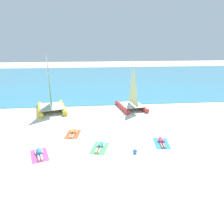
% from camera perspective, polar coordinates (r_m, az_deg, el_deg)
% --- Properties ---
extents(ground_plane, '(120.00, 120.00, 0.00)m').
position_cam_1_polar(ground_plane, '(24.57, -1.24, 1.12)').
color(ground_plane, silver).
extents(ocean_water, '(120.00, 40.00, 0.05)m').
position_cam_1_polar(ocean_water, '(44.99, -3.54, 9.24)').
color(ocean_water, teal).
rests_on(ocean_water, ground).
extents(sailboat_yellow, '(4.04, 5.30, 6.17)m').
position_cam_1_polar(sailboat_yellow, '(24.17, -16.39, 2.32)').
color(sailboat_yellow, yellow).
rests_on(sailboat_yellow, ground).
extents(sailboat_red, '(3.34, 4.61, 5.52)m').
position_cam_1_polar(sailboat_red, '(24.16, 5.42, 2.77)').
color(sailboat_red, '#CC3838').
rests_on(sailboat_red, ground).
extents(towel_leftmost, '(1.63, 2.15, 0.01)m').
position_cam_1_polar(towel_leftmost, '(15.46, -19.30, -11.17)').
color(towel_leftmost, '#D84C99').
rests_on(towel_leftmost, ground).
extents(sunbather_leftmost, '(0.85, 1.54, 0.30)m').
position_cam_1_polar(sunbather_leftmost, '(15.46, -19.38, -10.65)').
color(sunbather_leftmost, '#268CCC').
rests_on(sunbather_leftmost, towel_leftmost).
extents(towel_center_left, '(1.37, 2.04, 0.01)m').
position_cam_1_polar(towel_center_left, '(17.99, -10.71, -6.02)').
color(towel_center_left, '#EA5933').
rests_on(towel_center_left, ground).
extents(sunbather_center_left, '(0.64, 1.57, 0.30)m').
position_cam_1_polar(sunbather_center_left, '(17.99, -10.69, -5.57)').
color(sunbather_center_left, orange).
rests_on(sunbather_center_left, towel_center_left).
extents(towel_center_right, '(1.60, 2.14, 0.01)m').
position_cam_1_polar(towel_center_right, '(15.55, -3.42, -9.86)').
color(towel_center_right, '#4CB266').
rests_on(towel_center_right, ground).
extents(sunbather_center_right, '(0.82, 1.54, 0.30)m').
position_cam_1_polar(sunbather_center_right, '(15.55, -3.36, -9.34)').
color(sunbather_center_right, '#268CCC').
rests_on(sunbather_center_right, towel_center_right).
extents(towel_rightmost, '(1.35, 2.03, 0.01)m').
position_cam_1_polar(towel_rightmost, '(16.64, 13.43, -8.35)').
color(towel_rightmost, '#338CD8').
rests_on(towel_rightmost, ground).
extents(sunbather_rightmost, '(0.62, 1.57, 0.30)m').
position_cam_1_polar(sunbather_rightmost, '(16.65, 13.42, -7.86)').
color(sunbather_rightmost, '#D83372').
rests_on(sunbather_rightmost, towel_rightmost).
extents(beach_ball, '(0.32, 0.32, 0.32)m').
position_cam_1_polar(beach_ball, '(14.90, 6.32, -10.65)').
color(beach_ball, '#337FE5').
rests_on(beach_ball, ground).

